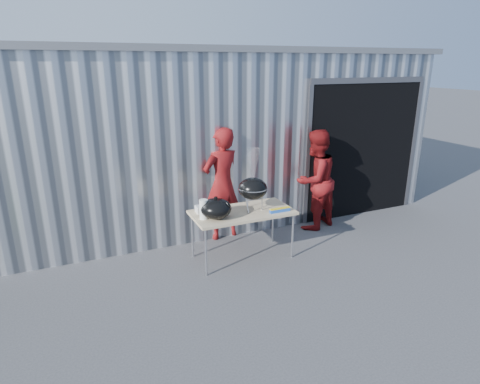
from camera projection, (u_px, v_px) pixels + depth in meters
name	position (u px, v px, depth m)	size (l,w,h in m)	color
ground	(239.00, 292.00, 5.23)	(80.00, 80.00, 0.00)	#3E3E41
building	(195.00, 123.00, 9.10)	(8.20, 6.20, 3.10)	silver
folding_table	(242.00, 214.00, 5.95)	(1.50, 0.75, 0.75)	tan
kettle_grill	(253.00, 183.00, 5.86)	(0.44, 0.44, 0.94)	black
grill_lid	(216.00, 209.00, 5.63)	(0.44, 0.44, 0.32)	black
paper_towels	(204.00, 209.00, 5.62)	(0.12, 0.12, 0.28)	white
white_tub	(203.00, 209.00, 5.89)	(0.20, 0.15, 0.10)	white
foil_box	(280.00, 210.00, 5.90)	(0.32, 0.05, 0.06)	blue
person_cook	(222.00, 184.00, 6.61)	(0.69, 0.45, 1.88)	maroon
person_bystander	(315.00, 180.00, 7.04)	(0.86, 0.67, 1.77)	maroon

